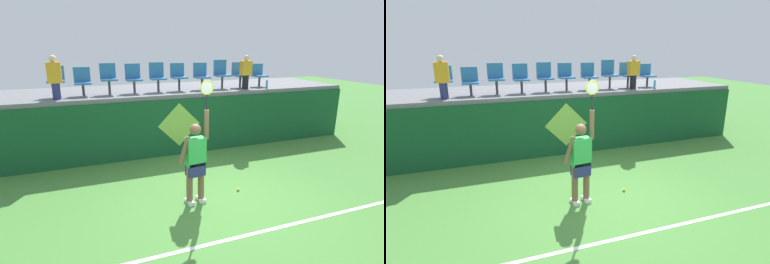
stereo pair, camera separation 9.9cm
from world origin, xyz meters
TOP-DOWN VIEW (x-y plane):
  - ground_plane at (0.00, 0.00)m, footprint 40.00×40.00m
  - court_back_wall at (0.00, 3.09)m, footprint 11.89×0.20m
  - spectator_platform at (0.00, 4.42)m, footprint 11.89×2.77m
  - court_baseline_stripe at (0.00, -1.19)m, footprint 10.70×0.08m
  - tennis_player at (-0.53, 0.18)m, footprint 0.75×0.30m
  - tennis_ball at (0.54, 0.31)m, footprint 0.07×0.07m
  - water_bottle at (3.13, 3.28)m, footprint 0.07×0.07m
  - stadium_chair_0 at (-3.10, 3.82)m, footprint 0.44×0.42m
  - stadium_chair_1 at (-2.44, 3.83)m, footprint 0.44×0.42m
  - stadium_chair_2 at (-1.74, 3.83)m, footprint 0.44×0.42m
  - stadium_chair_3 at (-1.04, 3.83)m, footprint 0.44×0.42m
  - stadium_chair_4 at (-0.33, 3.83)m, footprint 0.44×0.42m
  - stadium_chair_5 at (0.32, 3.83)m, footprint 0.44×0.42m
  - stadium_chair_6 at (1.07, 3.83)m, footprint 0.44×0.42m
  - stadium_chair_7 at (1.77, 3.83)m, footprint 0.44×0.42m
  - stadium_chair_8 at (2.42, 3.83)m, footprint 0.44×0.42m
  - stadium_chair_9 at (3.15, 3.83)m, footprint 0.44×0.42m
  - spectator_0 at (2.42, 3.42)m, footprint 0.34×0.20m
  - spectator_1 at (-3.10, 3.42)m, footprint 0.34×0.20m
  - wall_signage_mount at (0.05, 2.98)m, footprint 1.27×0.01m

SIDE VIEW (x-z plane):
  - ground_plane at x=0.00m, z-range 0.00..0.00m
  - wall_signage_mount at x=0.05m, z-range -0.77..0.77m
  - court_baseline_stripe at x=0.00m, z-range 0.00..0.01m
  - tennis_ball at x=0.54m, z-range 0.00..0.07m
  - court_back_wall at x=0.00m, z-range 0.00..1.65m
  - tennis_player at x=-0.53m, z-range -0.31..2.18m
  - spectator_platform at x=0.00m, z-range 1.65..1.77m
  - water_bottle at x=3.13m, z-range 1.77..2.03m
  - stadium_chair_9 at x=3.15m, z-range 1.81..2.55m
  - stadium_chair_1 at x=-2.44m, z-range 1.80..2.57m
  - stadium_chair_6 at x=1.07m, z-range 1.81..2.63m
  - stadium_chair_8 at x=2.42m, z-range 1.82..2.62m
  - stadium_chair_3 at x=-1.04m, z-range 1.81..2.64m
  - stadium_chair_5 at x=0.32m, z-range 1.82..2.64m
  - stadium_chair_4 at x=-0.33m, z-range 1.81..2.66m
  - stadium_chair_0 at x=-3.10m, z-range 1.84..2.65m
  - stadium_chair_2 at x=-1.74m, z-range 1.83..2.68m
  - stadium_chair_7 at x=1.77m, z-range 1.82..2.71m
  - spectator_0 at x=2.42m, z-range 1.79..2.83m
  - spectator_1 at x=-3.10m, z-range 1.79..2.90m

